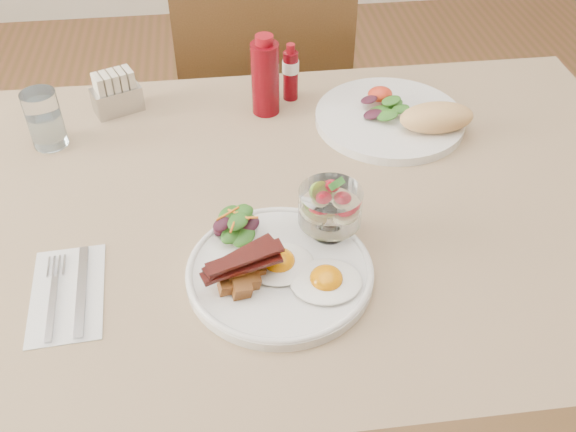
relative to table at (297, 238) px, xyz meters
name	(u,v)px	position (x,y,z in m)	size (l,w,h in m)	color
table	(297,238)	(0.00, 0.00, 0.00)	(1.33, 0.88, 0.75)	#503419
chair_far	(263,108)	(0.00, 0.66, -0.14)	(0.42, 0.42, 0.93)	#503419
main_plate	(280,272)	(-0.05, -0.17, 0.10)	(0.28, 0.28, 0.02)	silver
fried_eggs	(302,271)	(-0.02, -0.19, 0.11)	(0.17, 0.14, 0.03)	white
bacon_potato_pile	(241,271)	(-0.11, -0.19, 0.13)	(0.12, 0.08, 0.05)	brown
side_salad	(237,225)	(-0.11, -0.09, 0.13)	(0.08, 0.08, 0.04)	#194D14
fruit_cup	(330,207)	(0.04, -0.10, 0.16)	(0.10, 0.10, 0.10)	white
second_plate	(400,117)	(0.23, 0.20, 0.11)	(0.30, 0.29, 0.07)	silver
ketchup_bottle	(265,77)	(-0.02, 0.29, 0.17)	(0.07, 0.07, 0.16)	#5A050C
hot_sauce_bottle	(291,73)	(0.03, 0.33, 0.15)	(0.04, 0.04, 0.12)	#5A050C
sugar_caddy	(116,94)	(-0.32, 0.33, 0.13)	(0.11, 0.08, 0.09)	#AAABAF
water_glass	(45,122)	(-0.44, 0.23, 0.14)	(0.06, 0.06, 0.11)	white
napkin_cutlery	(68,293)	(-0.36, -0.17, 0.09)	(0.12, 0.20, 0.01)	silver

